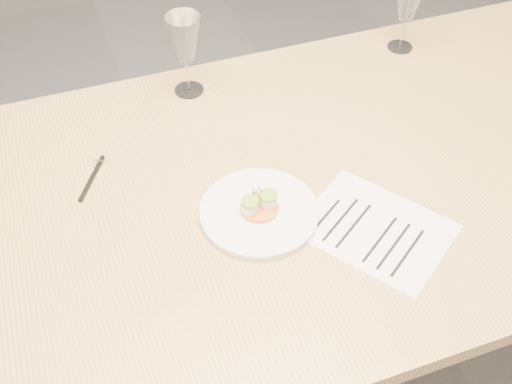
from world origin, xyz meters
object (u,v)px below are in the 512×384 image
object	(u,v)px
dinner_plate	(259,211)
wine_glass_1	(185,40)
dining_table	(216,221)
wine_glass_2	(408,2)
ballpoint_pen	(92,178)
recipe_sheet	(376,229)

from	to	relation	value
dinner_plate	wine_glass_1	world-z (taller)	wine_glass_1
dining_table	wine_glass_2	world-z (taller)	wine_glass_2
ballpoint_pen	wine_glass_1	world-z (taller)	wine_glass_1
dining_table	ballpoint_pen	xyz separation A→B (m)	(-0.24, 0.16, 0.07)
dinner_plate	recipe_sheet	bearing A→B (deg)	-29.28
ballpoint_pen	wine_glass_2	world-z (taller)	wine_glass_2
recipe_sheet	wine_glass_2	distance (m)	0.71
ballpoint_pen	wine_glass_2	bearing A→B (deg)	-45.09
dinner_plate	ballpoint_pen	bearing A→B (deg)	144.29
wine_glass_2	recipe_sheet	bearing A→B (deg)	-122.80
dinner_plate	ballpoint_pen	distance (m)	0.39
dinner_plate	wine_glass_1	distance (m)	0.49
recipe_sheet	ballpoint_pen	size ratio (longest dim) A/B	2.86
wine_glass_1	dinner_plate	bearing A→B (deg)	-87.24
dinner_plate	wine_glass_2	world-z (taller)	wine_glass_2
wine_glass_1	wine_glass_2	bearing A→B (deg)	-0.79
ballpoint_pen	wine_glass_2	xyz separation A→B (m)	(0.90, 0.23, 0.14)
dining_table	dinner_plate	distance (m)	0.13
ballpoint_pen	wine_glass_1	size ratio (longest dim) A/B	0.60
dinner_plate	recipe_sheet	world-z (taller)	dinner_plate
dining_table	wine_glass_1	world-z (taller)	wine_glass_1
dining_table	wine_glass_2	bearing A→B (deg)	30.34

